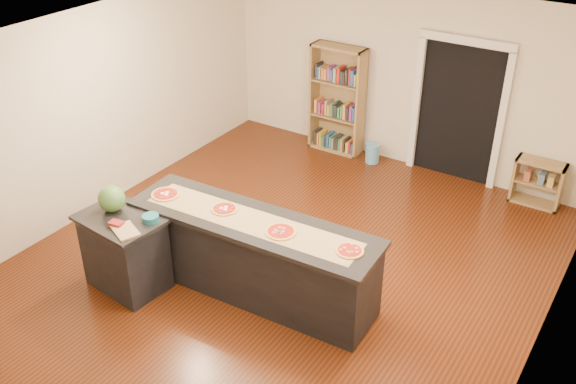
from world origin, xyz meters
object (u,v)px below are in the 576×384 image
Objects in this scene: bookshelf at (337,100)px; watermelon at (112,199)px; kitchen_island at (253,256)px; waste_bin at (372,153)px; low_shelf at (538,183)px; side_counter at (125,252)px.

bookshelf is 5.80× the size of watermelon.
waste_bin is (-0.31, 3.72, -0.33)m from kitchen_island.
watermelon reaches higher than low_shelf.
bookshelf reaches higher than low_shelf.
low_shelf is at bearing 56.72° from kitchen_island.
low_shelf is 5.87m from watermelon.
side_counter is at bearing -93.56° from bookshelf.
waste_bin is (0.73, -0.08, -0.73)m from bookshelf.
waste_bin is (1.01, 4.44, -0.32)m from side_counter.
low_shelf is at bearing 0.22° from bookshelf.
bookshelf is 4.48m from watermelon.
kitchen_island reaches higher than low_shelf.
low_shelf is 2.56m from waste_bin.
watermelon is at bearing -105.16° from waste_bin.
kitchen_island is 1.67× the size of bookshelf.
low_shelf is 2.22× the size of watermelon.
low_shelf is (3.28, 0.01, -0.55)m from bookshelf.
kitchen_island is at bearing -120.44° from low_shelf.
kitchen_island is at bearing 34.06° from side_counter.
side_counter is at bearing -102.81° from waste_bin.
waste_bin is at bearing -177.92° from low_shelf.
bookshelf is 1.03m from waste_bin.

